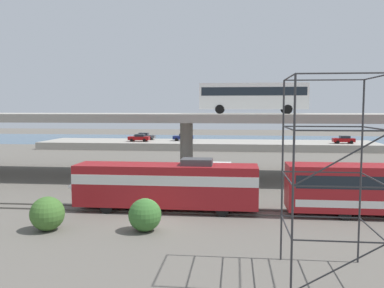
{
  "coord_description": "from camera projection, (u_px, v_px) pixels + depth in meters",
  "views": [
    {
      "loc": [
        5.7,
        -27.1,
        8.05
      ],
      "look_at": [
        0.31,
        23.23,
        3.64
      ],
      "focal_mm": 37.97,
      "sensor_mm": 36.0,
      "label": 1
    }
  ],
  "objects": [
    {
      "name": "transit_bus_on_overpass",
      "position": [
        253.0,
        95.0,
        45.77
      ],
      "size": [
        12.0,
        2.68,
        3.4
      ],
      "color": "silver",
      "rests_on": "highway_overpass"
    },
    {
      "name": "rail_strip_far",
      "position": [
        164.0,
        208.0,
        32.84
      ],
      "size": [
        110.0,
        0.12,
        0.12
      ],
      "primitive_type": "cube",
      "color": "#59544C",
      "rests_on": "ground_plane"
    },
    {
      "name": "rail_strip_near",
      "position": [
        161.0,
        212.0,
        31.38
      ],
      "size": [
        110.0,
        0.12,
        0.12
      ],
      "primitive_type": "cube",
      "color": "#59544C",
      "rests_on": "ground_plane"
    },
    {
      "name": "ground_plane",
      "position": [
        152.0,
        225.0,
        28.15
      ],
      "size": [
        260.0,
        260.0,
        0.0
      ],
      "primitive_type": "plane",
      "color": "#605B54"
    },
    {
      "name": "shrub_right",
      "position": [
        145.0,
        215.0,
        26.63
      ],
      "size": [
        2.18,
        2.18,
        2.18
      ],
      "primitive_type": "sphere",
      "color": "#376A2D",
      "rests_on": "ground_plane"
    },
    {
      "name": "service_truck_west",
      "position": [
        197.0,
        178.0,
        37.72
      ],
      "size": [
        6.8,
        2.46,
        3.04
      ],
      "rotation": [
        0.0,
        0.0,
        3.14
      ],
      "color": "#515459",
      "rests_on": "ground_plane"
    },
    {
      "name": "harbor_water",
      "position": [
        213.0,
        140.0,
        105.41
      ],
      "size": [
        140.0,
        36.0,
        0.01
      ],
      "primitive_type": "cube",
      "color": "#385B7A",
      "rests_on": "ground_plane"
    },
    {
      "name": "pier_parking_lot",
      "position": [
        207.0,
        145.0,
        82.57
      ],
      "size": [
        66.95,
        12.64,
        1.42
      ],
      "primitive_type": "cube",
      "color": "#9E998E",
      "rests_on": "ground_plane"
    },
    {
      "name": "scaffolding_tower",
      "position": [
        331.0,
        170.0,
        18.97
      ],
      "size": [
        4.08,
        4.08,
        9.58
      ],
      "color": "#2D2D30",
      "rests_on": "ground_plane"
    },
    {
      "name": "parked_car_1",
      "position": [
        139.0,
        138.0,
        81.96
      ],
      "size": [
        4.25,
        1.96,
        1.5
      ],
      "rotation": [
        0.0,
        0.0,
        3.14
      ],
      "color": "maroon",
      "rests_on": "pier_parking_lot"
    },
    {
      "name": "train_locomotive",
      "position": [
        157.0,
        183.0,
        31.96
      ],
      "size": [
        15.24,
        3.04,
        4.18
      ],
      "rotation": [
        0.0,
        0.0,
        3.14
      ],
      "color": "maroon",
      "rests_on": "ground_plane"
    },
    {
      "name": "shrub_left",
      "position": [
        47.0,
        214.0,
        26.8
      ],
      "size": [
        2.26,
        2.26,
        2.26
      ],
      "primitive_type": "sphere",
      "color": "#3E692B",
      "rests_on": "ground_plane"
    },
    {
      "name": "parked_car_2",
      "position": [
        183.0,
        137.0,
        83.81
      ],
      "size": [
        4.11,
        2.0,
        1.5
      ],
      "rotation": [
        0.0,
        0.0,
        3.14
      ],
      "color": "navy",
      "rests_on": "pier_parking_lot"
    },
    {
      "name": "parked_car_0",
      "position": [
        344.0,
        140.0,
        77.22
      ],
      "size": [
        4.02,
        1.85,
        1.5
      ],
      "rotation": [
        0.0,
        0.0,
        3.14
      ],
      "color": "maroon",
      "rests_on": "pier_parking_lot"
    },
    {
      "name": "highway_overpass",
      "position": [
        186.0,
        119.0,
        47.36
      ],
      "size": [
        96.0,
        12.5,
        7.48
      ],
      "color": "#9E998E",
      "rests_on": "ground_plane"
    },
    {
      "name": "parked_car_3",
      "position": [
        144.0,
        136.0,
        86.86
      ],
      "size": [
        4.49,
        1.84,
        1.5
      ],
      "color": "#515459",
      "rests_on": "pier_parking_lot"
    }
  ]
}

